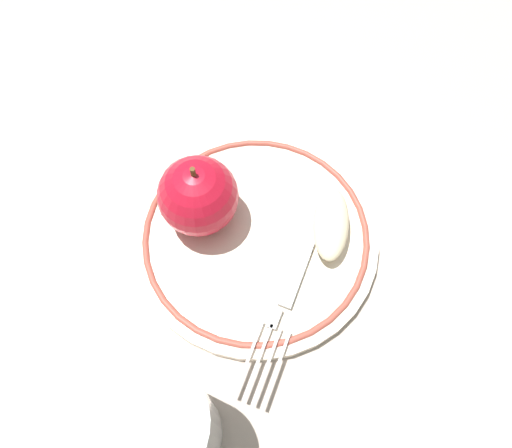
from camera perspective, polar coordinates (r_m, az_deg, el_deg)
The scene contains 6 objects.
ground_plane at distance 0.46m, azimuth -0.49°, elevation -2.69°, with size 2.00×2.00×0.00m, color #B2A294.
plate at distance 0.46m, azimuth -0.00°, elevation -1.42°, with size 0.22×0.22×0.01m.
apple_red_whole at distance 0.43m, azimuth -6.63°, elevation 3.20°, with size 0.07×0.07×0.08m.
apple_slice_front at distance 0.45m, azimuth 8.56°, elevation 0.06°, with size 0.07×0.03×0.02m, color beige.
fork at distance 0.43m, azimuth 3.87°, elevation -7.68°, with size 0.16×0.12×0.00m.
drinking_glass at distance 0.37m, azimuth -10.84°, elevation -22.15°, with size 0.08×0.08×0.12m, color white.
Camera 1 is at (-0.17, 0.04, 0.43)m, focal length 35.00 mm.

